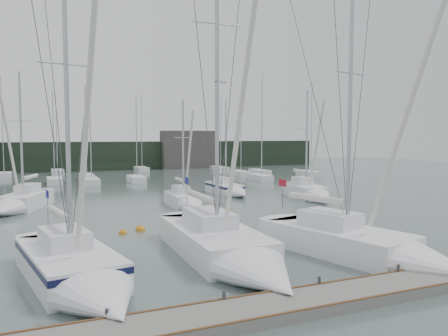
{
  "coord_description": "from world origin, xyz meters",
  "views": [
    {
      "loc": [
        -7.84,
        -17.73,
        6.13
      ],
      "look_at": [
        1.86,
        5.0,
        4.28
      ],
      "focal_mm": 35.0,
      "sensor_mm": 36.0,
      "label": 1
    }
  ],
  "objects_px": {
    "sailboat_near_center": "(234,254)",
    "buoy_a": "(123,234)",
    "buoy_d": "(140,230)",
    "sailboat_mid_e": "(311,193)",
    "sailboat_mid_b": "(17,204)",
    "sailboat_mid_d": "(230,190)",
    "sailboat_mid_c": "(186,202)",
    "sailboat_near_right": "(378,250)",
    "buoy_b": "(228,210)",
    "buoy_c": "(50,236)",
    "sailboat_near_left": "(81,276)"
  },
  "relations": [
    {
      "from": "sailboat_near_center",
      "to": "buoy_a",
      "type": "bearing_deg",
      "value": 112.17
    },
    {
      "from": "buoy_a",
      "to": "sailboat_near_center",
      "type": "bearing_deg",
      "value": -68.99
    },
    {
      "from": "sailboat_near_center",
      "to": "buoy_d",
      "type": "xyz_separation_m",
      "value": [
        -2.28,
        9.6,
        -0.63
      ]
    },
    {
      "from": "sailboat_mid_e",
      "to": "buoy_d",
      "type": "height_order",
      "value": "sailboat_mid_e"
    },
    {
      "from": "sailboat_mid_b",
      "to": "buoy_d",
      "type": "bearing_deg",
      "value": -34.1
    },
    {
      "from": "sailboat_mid_b",
      "to": "sailboat_mid_d",
      "type": "relative_size",
      "value": 1.16
    },
    {
      "from": "sailboat_near_center",
      "to": "sailboat_mid_e",
      "type": "distance_m",
      "value": 23.02
    },
    {
      "from": "buoy_d",
      "to": "sailboat_mid_c",
      "type": "bearing_deg",
      "value": 52.25
    },
    {
      "from": "sailboat_near_right",
      "to": "sailboat_mid_d",
      "type": "height_order",
      "value": "sailboat_near_right"
    },
    {
      "from": "sailboat_near_center",
      "to": "sailboat_mid_b",
      "type": "bearing_deg",
      "value": 116.79
    },
    {
      "from": "sailboat_mid_c",
      "to": "buoy_b",
      "type": "distance_m",
      "value": 3.64
    },
    {
      "from": "buoy_b",
      "to": "sailboat_mid_b",
      "type": "bearing_deg",
      "value": 158.54
    },
    {
      "from": "sailboat_mid_e",
      "to": "buoy_b",
      "type": "distance_m",
      "value": 10.09
    },
    {
      "from": "sailboat_mid_b",
      "to": "sailboat_mid_d",
      "type": "xyz_separation_m",
      "value": [
        19.72,
        2.03,
        -0.07
      ]
    },
    {
      "from": "buoy_d",
      "to": "buoy_a",
      "type": "bearing_deg",
      "value": -157.58
    },
    {
      "from": "sailboat_mid_e",
      "to": "buoy_d",
      "type": "xyz_separation_m",
      "value": [
        -18.03,
        -7.18,
        -0.58
      ]
    },
    {
      "from": "sailboat_mid_b",
      "to": "buoy_d",
      "type": "distance_m",
      "value": 13.4
    },
    {
      "from": "sailboat_mid_d",
      "to": "buoy_b",
      "type": "xyz_separation_m",
      "value": [
        -3.86,
        -8.27,
        -0.52
      ]
    },
    {
      "from": "sailboat_near_right",
      "to": "sailboat_mid_b",
      "type": "xyz_separation_m",
      "value": [
        -16.55,
        22.75,
        -0.03
      ]
    },
    {
      "from": "sailboat_near_right",
      "to": "buoy_a",
      "type": "height_order",
      "value": "sailboat_near_right"
    },
    {
      "from": "sailboat_mid_d",
      "to": "buoy_c",
      "type": "xyz_separation_m",
      "value": [
        -17.56,
        -12.52,
        -0.52
      ]
    },
    {
      "from": "buoy_c",
      "to": "sailboat_near_left",
      "type": "bearing_deg",
      "value": -85.16
    },
    {
      "from": "buoy_d",
      "to": "sailboat_near_right",
      "type": "bearing_deg",
      "value": -52.72
    },
    {
      "from": "sailboat_near_center",
      "to": "buoy_a",
      "type": "xyz_separation_m",
      "value": [
        -3.49,
        9.1,
        -0.63
      ]
    },
    {
      "from": "buoy_a",
      "to": "buoy_d",
      "type": "bearing_deg",
      "value": 22.42
    },
    {
      "from": "sailboat_near_right",
      "to": "buoy_c",
      "type": "bearing_deg",
      "value": 124.27
    },
    {
      "from": "sailboat_near_center",
      "to": "buoy_d",
      "type": "height_order",
      "value": "sailboat_near_center"
    },
    {
      "from": "sailboat_mid_b",
      "to": "buoy_c",
      "type": "height_order",
      "value": "sailboat_mid_b"
    },
    {
      "from": "sailboat_mid_e",
      "to": "sailboat_mid_c",
      "type": "bearing_deg",
      "value": -170.8
    },
    {
      "from": "sailboat_near_left",
      "to": "buoy_c",
      "type": "xyz_separation_m",
      "value": [
        -0.9,
        10.67,
        -0.64
      ]
    },
    {
      "from": "sailboat_near_right",
      "to": "sailboat_mid_c",
      "type": "xyz_separation_m",
      "value": [
        -3.51,
        18.74,
        -0.1
      ]
    },
    {
      "from": "sailboat_near_right",
      "to": "sailboat_near_center",
      "type": "bearing_deg",
      "value": 146.94
    },
    {
      "from": "sailboat_mid_b",
      "to": "sailboat_mid_e",
      "type": "distance_m",
      "value": 25.93
    },
    {
      "from": "buoy_b",
      "to": "buoy_c",
      "type": "distance_m",
      "value": 14.35
    },
    {
      "from": "sailboat_mid_d",
      "to": "buoy_d",
      "type": "distance_m",
      "value": 17.81
    },
    {
      "from": "sailboat_near_center",
      "to": "sailboat_near_left",
      "type": "bearing_deg",
      "value": -174.27
    },
    {
      "from": "buoy_a",
      "to": "sailboat_mid_d",
      "type": "bearing_deg",
      "value": 45.48
    },
    {
      "from": "sailboat_mid_c",
      "to": "buoy_d",
      "type": "xyz_separation_m",
      "value": [
        -5.43,
        -7.01,
        -0.52
      ]
    },
    {
      "from": "sailboat_mid_c",
      "to": "buoy_b",
      "type": "xyz_separation_m",
      "value": [
        2.83,
        -2.23,
        -0.52
      ]
    },
    {
      "from": "sailboat_mid_d",
      "to": "buoy_b",
      "type": "bearing_deg",
      "value": -116.31
    },
    {
      "from": "sailboat_near_left",
      "to": "sailboat_mid_d",
      "type": "height_order",
      "value": "sailboat_near_left"
    },
    {
      "from": "sailboat_mid_e",
      "to": "buoy_d",
      "type": "bearing_deg",
      "value": -149.87
    },
    {
      "from": "sailboat_near_center",
      "to": "buoy_c",
      "type": "bearing_deg",
      "value": 128.5
    },
    {
      "from": "sailboat_near_left",
      "to": "sailboat_near_center",
      "type": "distance_m",
      "value": 6.85
    },
    {
      "from": "sailboat_near_right",
      "to": "sailboat_mid_b",
      "type": "relative_size",
      "value": 1.28
    },
    {
      "from": "sailboat_near_right",
      "to": "buoy_b",
      "type": "xyz_separation_m",
      "value": [
        -0.68,
        16.51,
        -0.62
      ]
    },
    {
      "from": "sailboat_near_left",
      "to": "sailboat_near_center",
      "type": "relative_size",
      "value": 0.77
    },
    {
      "from": "sailboat_near_left",
      "to": "buoy_a",
      "type": "distance_m",
      "value": 10.22
    },
    {
      "from": "sailboat_near_right",
      "to": "buoy_d",
      "type": "distance_m",
      "value": 14.76
    },
    {
      "from": "buoy_d",
      "to": "sailboat_mid_b",
      "type": "bearing_deg",
      "value": 124.64
    }
  ]
}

